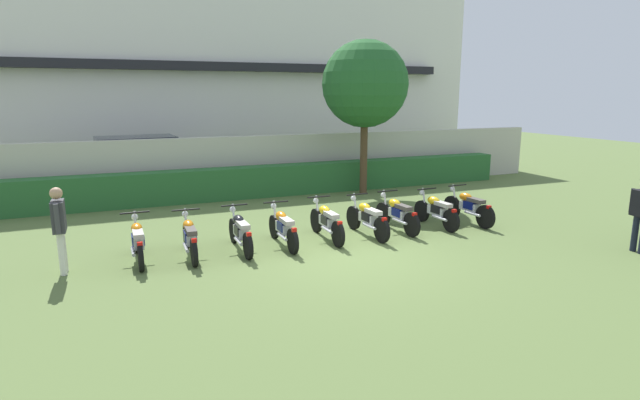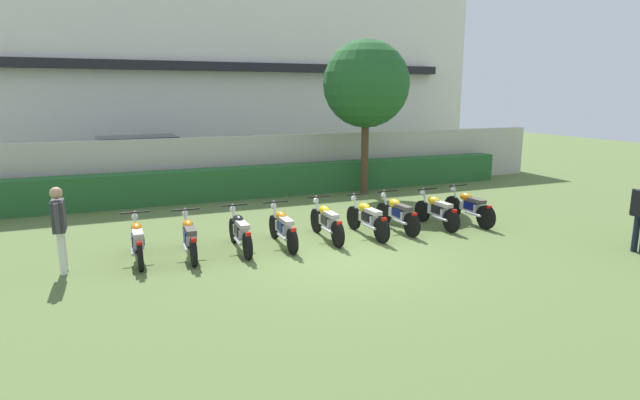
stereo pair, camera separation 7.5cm
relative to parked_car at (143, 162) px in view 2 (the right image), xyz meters
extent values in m
plane|color=#566B38|center=(3.52, -10.08, -0.94)|extent=(60.00, 60.00, 0.00)
cube|color=white|center=(3.52, 5.52, 3.17)|extent=(24.93, 6.00, 8.21)
cube|color=black|center=(3.52, 2.27, 3.58)|extent=(20.94, 0.50, 0.36)
cube|color=#BCB7A8|center=(3.52, -2.51, 0.06)|extent=(23.68, 0.30, 1.99)
cube|color=#28602D|center=(3.52, -3.21, -0.42)|extent=(18.94, 0.70, 1.03)
cube|color=navy|center=(0.05, 0.00, -0.20)|extent=(4.63, 2.21, 1.00)
cube|color=#2D333D|center=(-0.15, -0.01, 0.63)|extent=(2.83, 1.91, 0.65)
cylinder|color=black|center=(1.55, 1.05, -0.60)|extent=(0.70, 0.27, 0.68)
cylinder|color=black|center=(1.70, -0.79, -0.60)|extent=(0.70, 0.27, 0.68)
cylinder|color=black|center=(-1.59, 0.80, -0.60)|extent=(0.70, 0.27, 0.68)
cylinder|color=black|center=(-1.44, -1.04, -0.60)|extent=(0.70, 0.27, 0.68)
cylinder|color=#4C3823|center=(7.02, -4.04, 0.42)|extent=(0.25, 0.25, 2.71)
sphere|color=#235B28|center=(7.02, -4.04, 2.79)|extent=(2.91, 2.91, 2.91)
cylinder|color=black|center=(-0.67, -8.14, -0.64)|extent=(0.09, 0.59, 0.59)
cylinder|color=black|center=(-0.66, -9.41, -0.64)|extent=(0.09, 0.59, 0.59)
cube|color=silver|center=(-0.66, -8.82, -0.49)|extent=(0.20, 0.60, 0.22)
ellipsoid|color=orange|center=(-0.67, -8.65, -0.26)|extent=(0.22, 0.44, 0.22)
cube|color=#B2ADA3|center=(-0.66, -9.05, -0.28)|extent=(0.20, 0.52, 0.10)
cube|color=red|center=(-0.66, -9.51, -0.36)|extent=(0.10, 0.08, 0.08)
cylinder|color=silver|center=(-0.67, -8.23, -0.32)|extent=(0.05, 0.23, 0.65)
cylinder|color=black|center=(-0.67, -8.32, 0.00)|extent=(0.60, 0.04, 0.04)
sphere|color=silver|center=(-0.67, -8.12, -0.14)|extent=(0.14, 0.14, 0.14)
cylinder|color=silver|center=(-0.78, -9.07, -0.62)|extent=(0.07, 0.55, 0.07)
cube|color=navy|center=(-0.66, -8.87, -0.44)|extent=(0.24, 0.36, 0.20)
cylinder|color=black|center=(0.38, -8.23, -0.65)|extent=(0.11, 0.57, 0.57)
cylinder|color=black|center=(0.35, -9.53, -0.65)|extent=(0.11, 0.57, 0.57)
cube|color=silver|center=(0.36, -8.93, -0.50)|extent=(0.22, 0.61, 0.22)
ellipsoid|color=orange|center=(0.37, -8.76, -0.27)|extent=(0.23, 0.45, 0.22)
cube|color=#4C4742|center=(0.36, -9.16, -0.29)|extent=(0.21, 0.53, 0.10)
cube|color=red|center=(0.34, -9.63, -0.37)|extent=(0.10, 0.08, 0.08)
cylinder|color=silver|center=(0.38, -8.32, -0.33)|extent=(0.06, 0.23, 0.65)
cylinder|color=black|center=(0.38, -8.41, -0.01)|extent=(0.60, 0.05, 0.04)
sphere|color=silver|center=(0.38, -8.21, -0.15)|extent=(0.14, 0.14, 0.14)
cylinder|color=silver|center=(0.24, -9.17, -0.63)|extent=(0.08, 0.55, 0.07)
cube|color=navy|center=(0.36, -8.98, -0.45)|extent=(0.25, 0.37, 0.20)
cylinder|color=black|center=(1.46, -8.19, -0.65)|extent=(0.09, 0.57, 0.57)
cylinder|color=black|center=(1.46, -9.51, -0.65)|extent=(0.09, 0.57, 0.57)
cube|color=silver|center=(1.46, -8.90, -0.50)|extent=(0.20, 0.60, 0.22)
ellipsoid|color=black|center=(1.46, -8.73, -0.27)|extent=(0.22, 0.44, 0.22)
cube|color=#B2ADA3|center=(1.46, -9.13, -0.29)|extent=(0.20, 0.52, 0.10)
cube|color=red|center=(1.46, -9.61, -0.37)|extent=(0.10, 0.08, 0.08)
cylinder|color=silver|center=(1.46, -8.28, -0.33)|extent=(0.05, 0.23, 0.65)
cylinder|color=black|center=(1.46, -8.37, -0.01)|extent=(0.60, 0.04, 0.04)
sphere|color=silver|center=(1.46, -8.17, -0.15)|extent=(0.14, 0.14, 0.14)
cylinder|color=silver|center=(1.34, -9.15, -0.63)|extent=(0.07, 0.55, 0.07)
cube|color=black|center=(1.46, -8.95, -0.45)|extent=(0.24, 0.36, 0.20)
cylinder|color=black|center=(2.45, -8.20, -0.66)|extent=(0.09, 0.56, 0.56)
cylinder|color=black|center=(2.45, -9.53, -0.66)|extent=(0.09, 0.56, 0.56)
cube|color=silver|center=(2.45, -8.91, -0.51)|extent=(0.20, 0.60, 0.22)
ellipsoid|color=orange|center=(2.45, -8.74, -0.28)|extent=(0.22, 0.44, 0.22)
cube|color=#B2ADA3|center=(2.45, -9.14, -0.30)|extent=(0.20, 0.52, 0.10)
cube|color=red|center=(2.45, -9.63, -0.38)|extent=(0.10, 0.08, 0.08)
cylinder|color=silver|center=(2.45, -8.29, -0.34)|extent=(0.05, 0.23, 0.65)
cylinder|color=black|center=(2.45, -8.38, -0.02)|extent=(0.60, 0.04, 0.04)
sphere|color=silver|center=(2.45, -8.18, -0.16)|extent=(0.14, 0.14, 0.14)
cylinder|color=silver|center=(2.33, -9.16, -0.64)|extent=(0.07, 0.55, 0.07)
cube|color=navy|center=(2.45, -8.96, -0.46)|extent=(0.24, 0.36, 0.20)
cylinder|color=black|center=(3.58, -8.10, -0.64)|extent=(0.10, 0.60, 0.60)
cylinder|color=black|center=(3.56, -9.45, -0.64)|extent=(0.10, 0.60, 0.60)
cube|color=silver|center=(3.57, -8.83, -0.49)|extent=(0.21, 0.60, 0.22)
ellipsoid|color=yellow|center=(3.57, -8.66, -0.26)|extent=(0.23, 0.44, 0.22)
cube|color=#B2ADA3|center=(3.57, -9.06, -0.28)|extent=(0.21, 0.52, 0.10)
cube|color=red|center=(3.56, -9.55, -0.36)|extent=(0.10, 0.08, 0.08)
cylinder|color=silver|center=(3.58, -8.19, -0.32)|extent=(0.05, 0.23, 0.65)
cylinder|color=black|center=(3.58, -8.28, 0.00)|extent=(0.60, 0.04, 0.04)
sphere|color=silver|center=(3.58, -8.08, -0.14)|extent=(0.14, 0.14, 0.14)
cylinder|color=silver|center=(3.45, -9.07, -0.62)|extent=(0.08, 0.55, 0.07)
cube|color=black|center=(3.57, -8.88, -0.44)|extent=(0.25, 0.36, 0.20)
cylinder|color=black|center=(4.57, -8.20, -0.64)|extent=(0.12, 0.60, 0.60)
cylinder|color=black|center=(4.64, -9.54, -0.64)|extent=(0.12, 0.60, 0.60)
cube|color=silver|center=(4.61, -8.92, -0.49)|extent=(0.23, 0.61, 0.22)
ellipsoid|color=yellow|center=(4.60, -8.75, -0.26)|extent=(0.24, 0.45, 0.22)
cube|color=beige|center=(4.62, -9.15, -0.28)|extent=(0.23, 0.53, 0.10)
cube|color=red|center=(4.64, -9.64, -0.36)|extent=(0.10, 0.08, 0.08)
cylinder|color=silver|center=(4.58, -8.29, -0.32)|extent=(0.06, 0.23, 0.65)
cylinder|color=black|center=(4.58, -8.38, 0.00)|extent=(0.60, 0.07, 0.04)
sphere|color=silver|center=(4.57, -8.18, -0.14)|extent=(0.14, 0.14, 0.14)
cylinder|color=silver|center=(4.50, -9.18, -0.62)|extent=(0.10, 0.55, 0.07)
cube|color=black|center=(4.61, -8.97, -0.44)|extent=(0.26, 0.37, 0.20)
cylinder|color=black|center=(5.50, -8.11, -0.64)|extent=(0.12, 0.60, 0.60)
cylinder|color=black|center=(5.56, -9.38, -0.64)|extent=(0.12, 0.60, 0.60)
cube|color=silver|center=(5.53, -8.80, -0.49)|extent=(0.23, 0.61, 0.22)
ellipsoid|color=yellow|center=(5.52, -8.63, -0.26)|extent=(0.24, 0.45, 0.22)
cube|color=#4C4742|center=(5.54, -9.03, -0.28)|extent=(0.23, 0.53, 0.10)
cube|color=red|center=(5.56, -9.48, -0.36)|extent=(0.10, 0.08, 0.08)
cylinder|color=silver|center=(5.50, -8.20, -0.32)|extent=(0.06, 0.23, 0.65)
cylinder|color=black|center=(5.50, -8.29, 0.00)|extent=(0.60, 0.07, 0.04)
sphere|color=silver|center=(5.49, -8.09, -0.14)|extent=(0.14, 0.14, 0.14)
cylinder|color=silver|center=(5.42, -9.05, -0.62)|extent=(0.10, 0.55, 0.07)
cube|color=navy|center=(5.53, -8.85, -0.44)|extent=(0.26, 0.37, 0.20)
cylinder|color=black|center=(6.64, -8.20, -0.65)|extent=(0.11, 0.58, 0.58)
cylinder|color=black|center=(6.69, -9.41, -0.65)|extent=(0.11, 0.58, 0.58)
cube|color=silver|center=(6.67, -8.85, -0.50)|extent=(0.22, 0.61, 0.22)
ellipsoid|color=yellow|center=(6.66, -8.68, -0.27)|extent=(0.24, 0.45, 0.22)
cube|color=#B2ADA3|center=(6.68, -9.08, -0.29)|extent=(0.22, 0.53, 0.10)
cube|color=red|center=(6.70, -9.51, -0.37)|extent=(0.10, 0.08, 0.08)
cylinder|color=silver|center=(6.65, -8.29, -0.33)|extent=(0.06, 0.23, 0.65)
cylinder|color=black|center=(6.65, -8.38, -0.01)|extent=(0.60, 0.06, 0.04)
sphere|color=silver|center=(6.64, -8.18, -0.15)|extent=(0.14, 0.14, 0.14)
cylinder|color=silver|center=(6.56, -9.11, -0.63)|extent=(0.09, 0.55, 0.07)
cube|color=black|center=(6.67, -8.90, -0.45)|extent=(0.25, 0.37, 0.20)
cylinder|color=black|center=(7.65, -8.18, -0.63)|extent=(0.12, 0.63, 0.62)
cylinder|color=black|center=(7.72, -9.47, -0.63)|extent=(0.12, 0.63, 0.62)
cube|color=silver|center=(7.69, -8.88, -0.48)|extent=(0.23, 0.61, 0.22)
ellipsoid|color=orange|center=(7.68, -8.71, -0.25)|extent=(0.24, 0.45, 0.22)
cube|color=#4C4742|center=(7.70, -9.11, -0.27)|extent=(0.23, 0.53, 0.10)
cube|color=red|center=(7.72, -9.57, -0.35)|extent=(0.10, 0.08, 0.08)
cylinder|color=silver|center=(7.66, -8.27, -0.31)|extent=(0.06, 0.23, 0.65)
cylinder|color=black|center=(7.66, -8.36, 0.01)|extent=(0.60, 0.07, 0.04)
sphere|color=silver|center=(7.65, -8.16, -0.13)|extent=(0.14, 0.14, 0.14)
cylinder|color=silver|center=(7.58, -9.13, -0.61)|extent=(0.10, 0.55, 0.07)
cube|color=navy|center=(7.69, -8.93, -0.43)|extent=(0.26, 0.37, 0.20)
cylinder|color=silver|center=(-2.05, -8.85, -0.52)|extent=(0.13, 0.13, 0.84)
cylinder|color=silver|center=(-2.05, -9.07, -0.52)|extent=(0.13, 0.13, 0.84)
cube|color=#38383D|center=(-2.05, -8.96, 0.20)|extent=(0.22, 0.49, 0.60)
cylinder|color=#38383D|center=(-2.05, -8.67, 0.22)|extent=(0.09, 0.09, 0.57)
cylinder|color=#38383D|center=(-2.05, -9.26, 0.22)|extent=(0.09, 0.09, 0.57)
sphere|color=tan|center=(-2.05, -8.96, 0.64)|extent=(0.23, 0.23, 0.23)
cylinder|color=black|center=(9.47, -12.24, -0.54)|extent=(0.13, 0.13, 0.80)
cylinder|color=black|center=(9.49, -12.07, 0.16)|extent=(0.09, 0.09, 0.54)
camera|label=1|loc=(-1.06, -19.45, 2.48)|focal=28.38mm
camera|label=2|loc=(-0.99, -19.48, 2.48)|focal=28.38mm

